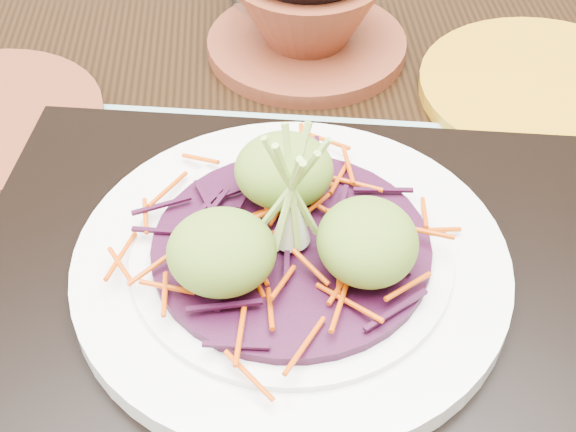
{
  "coord_description": "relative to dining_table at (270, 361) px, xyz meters",
  "views": [
    {
      "loc": [
        -0.09,
        -0.45,
        1.15
      ],
      "look_at": [
        -0.05,
        -0.11,
        0.81
      ],
      "focal_mm": 50.0,
      "sensor_mm": 36.0,
      "label": 1
    }
  ],
  "objects": [
    {
      "name": "dining_table",
      "position": [
        0.0,
        0.0,
        0.0
      ],
      "size": [
        1.24,
        0.85,
        0.76
      ],
      "rotation": [
        0.0,
        0.0,
        -0.04
      ],
      "color": "black",
      "rests_on": "ground"
    },
    {
      "name": "placemat",
      "position": [
        0.01,
        -0.02,
        0.1
      ],
      "size": [
        0.52,
        0.44,
        0.0
      ],
      "primitive_type": "cube",
      "rotation": [
        0.0,
        0.0,
        -0.19
      ],
      "color": "gray",
      "rests_on": "dining_table"
    },
    {
      "name": "serving_tray",
      "position": [
        0.01,
        -0.02,
        0.11
      ],
      "size": [
        0.45,
        0.37,
        0.02
      ],
      "primitive_type": "cube",
      "rotation": [
        0.0,
        0.0,
        -0.19
      ],
      "color": "black",
      "rests_on": "placemat"
    },
    {
      "name": "white_plate",
      "position": [
        0.01,
        -0.02,
        0.13
      ],
      "size": [
        0.26,
        0.26,
        0.02
      ],
      "color": "white",
      "rests_on": "serving_tray"
    },
    {
      "name": "cabbage_bed",
      "position": [
        0.01,
        -0.02,
        0.14
      ],
      "size": [
        0.17,
        0.17,
        0.01
      ],
      "primitive_type": "cylinder",
      "color": "#350A24",
      "rests_on": "white_plate"
    },
    {
      "name": "carrot_julienne",
      "position": [
        0.01,
        -0.02,
        0.15
      ],
      "size": [
        0.2,
        0.2,
        0.01
      ],
      "primitive_type": null,
      "color": "#C54003",
      "rests_on": "cabbage_bed"
    },
    {
      "name": "guacamole_scoops",
      "position": [
        0.01,
        -0.02,
        0.17
      ],
      "size": [
        0.14,
        0.13,
        0.05
      ],
      "color": "#557D25",
      "rests_on": "cabbage_bed"
    },
    {
      "name": "scallion_garnish",
      "position": [
        0.01,
        -0.02,
        0.19
      ],
      "size": [
        0.06,
        0.06,
        0.09
      ],
      "primitive_type": null,
      "color": "#92BA4A",
      "rests_on": "cabbage_bed"
    },
    {
      "name": "terracotta_bowl_set",
      "position": [
        0.05,
        0.25,
        0.13
      ],
      "size": [
        0.21,
        0.21,
        0.07
      ],
      "rotation": [
        0.0,
        0.0,
        0.23
      ],
      "color": "#602817",
      "rests_on": "dining_table"
    },
    {
      "name": "yellow_plate",
      "position": [
        0.24,
        0.17,
        0.11
      ],
      "size": [
        0.22,
        0.22,
        0.01
      ],
      "primitive_type": "cylinder",
      "rotation": [
        0.0,
        0.0,
        0.07
      ],
      "color": "#AA7412",
      "rests_on": "dining_table"
    }
  ]
}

